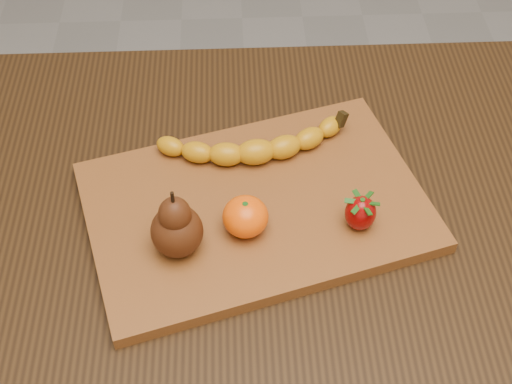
{
  "coord_description": "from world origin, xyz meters",
  "views": [
    {
      "loc": [
        -0.04,
        -0.64,
        1.51
      ],
      "look_at": [
        -0.01,
        -0.02,
        0.8
      ],
      "focal_mm": 50.0,
      "sensor_mm": 36.0,
      "label": 1
    }
  ],
  "objects_px": {
    "cutting_board": "(256,207)",
    "pear": "(176,222)",
    "table": "(265,244)",
    "mandarin": "(245,217)"
  },
  "relations": [
    {
      "from": "cutting_board",
      "to": "mandarin",
      "type": "xyz_separation_m",
      "value": [
        -0.02,
        -0.05,
        0.04
      ]
    },
    {
      "from": "cutting_board",
      "to": "pear",
      "type": "height_order",
      "value": "pear"
    },
    {
      "from": "pear",
      "to": "mandarin",
      "type": "relative_size",
      "value": 1.73
    },
    {
      "from": "cutting_board",
      "to": "pear",
      "type": "xyz_separation_m",
      "value": [
        -0.1,
        -0.07,
        0.06
      ]
    },
    {
      "from": "table",
      "to": "mandarin",
      "type": "xyz_separation_m",
      "value": [
        -0.03,
        -0.06,
        0.14
      ]
    },
    {
      "from": "mandarin",
      "to": "cutting_board",
      "type": "bearing_deg",
      "value": 71.42
    },
    {
      "from": "table",
      "to": "pear",
      "type": "bearing_deg",
      "value": -142.58
    },
    {
      "from": "table",
      "to": "cutting_board",
      "type": "relative_size",
      "value": 2.22
    },
    {
      "from": "table",
      "to": "cutting_board",
      "type": "xyz_separation_m",
      "value": [
        -0.01,
        -0.02,
        0.11
      ]
    },
    {
      "from": "cutting_board",
      "to": "mandarin",
      "type": "height_order",
      "value": "mandarin"
    }
  ]
}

